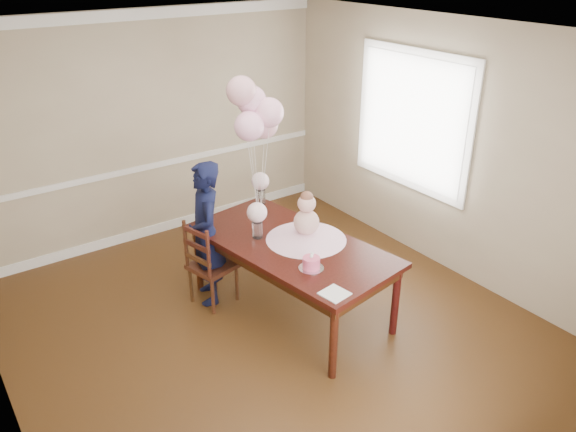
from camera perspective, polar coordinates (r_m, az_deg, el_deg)
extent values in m
cube|color=#351E0D|center=(5.47, -1.59, -11.33)|extent=(4.50, 5.00, 0.00)
cube|color=white|center=(4.40, -2.03, 17.95)|extent=(4.50, 5.00, 0.02)
cube|color=tan|center=(6.87, -13.60, 8.60)|extent=(4.50, 0.02, 2.70)
cube|color=tan|center=(3.30, 23.89, -13.07)|extent=(4.50, 0.02, 2.70)
cube|color=tan|center=(6.22, 15.82, 6.55)|extent=(0.02, 5.00, 2.70)
cube|color=white|center=(7.01, -13.19, 5.07)|extent=(4.50, 0.02, 0.07)
cube|color=white|center=(6.62, -14.76, 19.21)|extent=(4.50, 0.02, 0.12)
cube|color=white|center=(7.34, -12.54, -1.07)|extent=(4.50, 0.02, 0.12)
cube|color=white|center=(6.45, 12.50, 9.46)|extent=(0.02, 1.66, 1.56)
cube|color=silver|center=(6.44, 12.39, 9.44)|extent=(0.01, 1.50, 1.40)
cube|color=black|center=(5.32, 0.31, -2.98)|extent=(1.31, 2.17, 0.05)
cube|color=black|center=(5.36, 0.31, -3.69)|extent=(1.20, 2.05, 0.10)
cylinder|color=black|center=(4.74, 4.64, -12.69)|extent=(0.08, 0.08, 0.71)
cylinder|color=black|center=(5.30, 10.86, -8.49)|extent=(0.08, 0.08, 0.71)
cylinder|color=black|center=(5.91, -9.08, -4.43)|extent=(0.08, 0.08, 0.71)
cylinder|color=black|center=(6.36, -2.86, -1.78)|extent=(0.08, 0.08, 0.71)
cone|color=#EEAFCE|center=(5.35, 1.86, -1.90)|extent=(0.88, 0.88, 0.10)
sphere|color=pink|center=(5.29, 1.88, -0.63)|extent=(0.24, 0.24, 0.24)
sphere|color=#E4AA9D|center=(5.21, 1.91, 1.27)|extent=(0.17, 0.17, 0.17)
sphere|color=brown|center=(5.18, 1.92, 1.89)|extent=(0.12, 0.12, 0.12)
cylinder|color=silver|center=(4.90, 2.37, -5.32)|extent=(0.26, 0.26, 0.01)
cylinder|color=#DD456E|center=(4.88, 2.38, -4.76)|extent=(0.17, 0.17, 0.10)
sphere|color=white|center=(4.84, 2.39, -4.09)|extent=(0.03, 0.03, 0.03)
sphere|color=white|center=(4.87, 2.47, -3.88)|extent=(0.03, 0.03, 0.03)
cylinder|color=white|center=(5.38, -3.13, -1.40)|extent=(0.12, 0.12, 0.16)
sphere|color=#F7CFD6|center=(5.30, -3.17, 0.36)|extent=(0.19, 0.19, 0.19)
cylinder|color=silver|center=(6.08, -2.80, 1.95)|extent=(0.12, 0.12, 0.16)
sphere|color=#F9D1D9|center=(6.01, -2.83, 3.55)|extent=(0.19, 0.19, 0.19)
cube|color=white|center=(4.58, 4.75, -7.87)|extent=(0.23, 0.23, 0.01)
cylinder|color=silver|center=(5.73, -2.88, -0.39)|extent=(0.05, 0.05, 0.02)
sphere|color=#FFB4DB|center=(5.30, -3.96, 9.08)|extent=(0.28, 0.28, 0.28)
sphere|color=#FFB4D4|center=(5.37, -1.95, 10.46)|extent=(0.28, 0.28, 0.28)
sphere|color=#EAA5C8|center=(5.40, -3.73, 11.64)|extent=(0.28, 0.28, 0.28)
sphere|color=#D99AA8|center=(5.33, -4.76, 12.54)|extent=(0.28, 0.28, 0.28)
sphere|color=#E2A0B3|center=(5.53, -2.47, 9.29)|extent=(0.28, 0.28, 0.28)
cylinder|color=white|center=(5.53, -3.37, 3.43)|extent=(0.09, 0.02, 0.85)
cylinder|color=white|center=(5.55, -2.42, 4.12)|extent=(0.11, 0.04, 0.95)
cylinder|color=white|center=(5.56, -3.27, 4.71)|extent=(0.01, 0.10, 1.05)
cylinder|color=white|center=(5.52, -3.75, 5.09)|extent=(0.10, 0.09, 1.15)
cylinder|color=white|center=(5.64, -2.66, 3.65)|extent=(0.13, 0.09, 0.79)
cube|color=#39190F|center=(5.68, -7.66, -5.03)|extent=(0.49, 0.49, 0.05)
cylinder|color=#3C1C10|center=(5.60, -7.65, -8.13)|extent=(0.04, 0.04, 0.39)
cylinder|color=#391D0F|center=(5.78, -5.23, -6.79)|extent=(0.04, 0.04, 0.39)
cylinder|color=#331D0E|center=(5.81, -9.84, -6.90)|extent=(0.04, 0.04, 0.39)
cylinder|color=#33180E|center=(5.99, -7.44, -5.66)|extent=(0.04, 0.04, 0.39)
cylinder|color=#38160F|center=(5.34, -8.09, -3.95)|extent=(0.04, 0.04, 0.51)
cylinder|color=#33180E|center=(5.56, -10.35, -2.82)|extent=(0.04, 0.04, 0.51)
cube|color=#3C2010|center=(5.50, -9.16, -4.37)|extent=(0.11, 0.36, 0.05)
cube|color=black|center=(5.43, -9.27, -3.04)|extent=(0.11, 0.36, 0.05)
cube|color=#3B1510|center=(5.36, -9.38, -1.67)|extent=(0.11, 0.36, 0.05)
imported|color=black|center=(5.57, -8.32, -1.80)|extent=(0.51, 0.63, 1.48)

